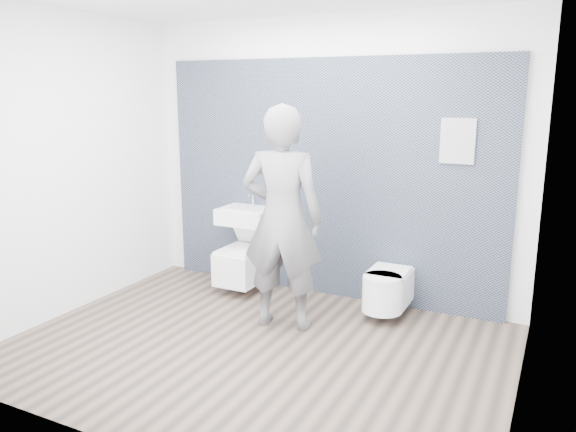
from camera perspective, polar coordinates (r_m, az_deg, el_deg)
The scene contains 8 objects.
ground at distance 4.78m, azimuth -3.30°, elevation -13.22°, with size 4.00×4.00×0.00m, color brown.
room_shell at distance 4.32m, azimuth -3.59°, elevation 8.05°, with size 4.00×4.00×4.00m.
tile_wall at distance 6.00m, azimuth 3.74°, elevation -7.73°, with size 3.60×0.06×2.40m, color black.
washbasin at distance 5.91m, azimuth -4.25°, elevation 0.05°, with size 0.55×0.41×0.42m.
toilet_square at distance 5.97m, azimuth -4.59°, elevation -4.79°, with size 0.41×0.59×0.73m.
toilet_rounded at distance 5.36m, azimuth 9.94°, elevation -7.36°, with size 0.37×0.63×0.34m.
info_placard at distance 5.62m, azimuth 15.78°, elevation -9.61°, with size 0.30×0.03×0.40m, color white.
visitor at distance 4.89m, azimuth -0.59°, elevation -0.28°, with size 0.72×0.47×1.98m, color slate.
Camera 1 is at (2.15, -3.73, 2.08)m, focal length 35.00 mm.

